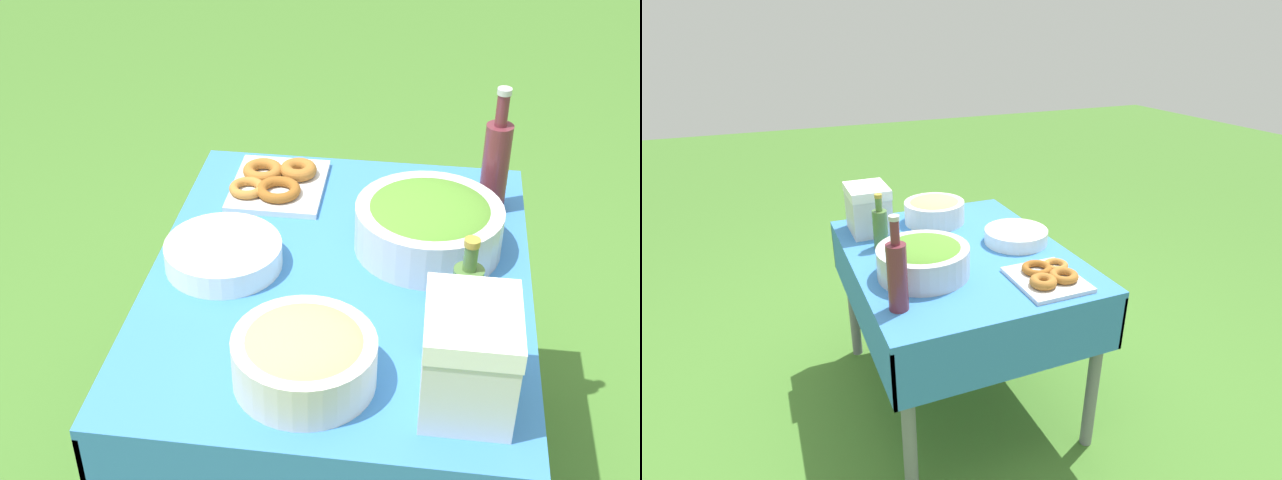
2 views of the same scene
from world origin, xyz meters
TOP-DOWN VIEW (x-y plane):
  - picnic_table at (0.00, 0.00)m, footprint 1.11×0.88m
  - salad_bowl at (0.14, -0.20)m, footprint 0.35×0.35m
  - pasta_bowl at (-0.36, 0.03)m, footprint 0.29×0.29m
  - donut_platter at (0.37, 0.21)m, footprint 0.29×0.25m
  - plate_stack at (0.01, 0.27)m, footprint 0.28×0.28m
  - olive_oil_bottle at (-0.17, -0.28)m, footprint 0.06×0.06m
  - wine_bottle at (0.35, -0.35)m, footprint 0.07×0.07m
  - cooler_box at (-0.37, -0.29)m, footprint 0.22×0.18m

SIDE VIEW (x-z plane):
  - picnic_table at x=0.00m, z-range 0.26..1.01m
  - donut_platter at x=0.37m, z-range 0.74..0.79m
  - plate_stack at x=0.01m, z-range 0.74..0.80m
  - pasta_bowl at x=-0.36m, z-range 0.75..0.87m
  - salad_bowl at x=0.14m, z-range 0.75..0.88m
  - olive_oil_bottle at x=-0.17m, z-range 0.72..0.96m
  - cooler_box at x=-0.37m, z-range 0.74..0.96m
  - wine_bottle at x=0.35m, z-range 0.71..1.04m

